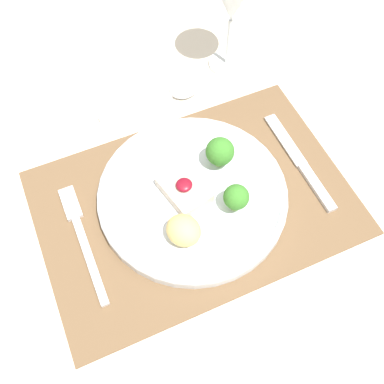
# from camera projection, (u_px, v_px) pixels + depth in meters

# --- Properties ---
(ground_plane) EXTENTS (8.00, 8.00, 0.00)m
(ground_plane) POSITION_uv_depth(u_px,v_px,m) (193.00, 323.00, 1.38)
(ground_plane) COLOR gray
(dining_table) EXTENTS (1.31, 1.24, 0.77)m
(dining_table) POSITION_uv_depth(u_px,v_px,m) (194.00, 226.00, 0.79)
(dining_table) COLOR beige
(dining_table) RESTS_ON ground_plane
(placemat) EXTENTS (0.49, 0.33, 0.00)m
(placemat) POSITION_uv_depth(u_px,v_px,m) (194.00, 202.00, 0.71)
(placemat) COLOR brown
(placemat) RESTS_ON dining_table
(dinner_plate) EXTENTS (0.30, 0.30, 0.07)m
(dinner_plate) POSITION_uv_depth(u_px,v_px,m) (193.00, 194.00, 0.70)
(dinner_plate) COLOR silver
(dinner_plate) RESTS_ON placemat
(fork) EXTENTS (0.02, 0.21, 0.01)m
(fork) POSITION_uv_depth(u_px,v_px,m) (81.00, 234.00, 0.68)
(fork) COLOR silver
(fork) RESTS_ON placemat
(knife) EXTENTS (0.02, 0.21, 0.01)m
(knife) POSITION_uv_depth(u_px,v_px,m) (303.00, 167.00, 0.74)
(knife) COLOR silver
(knife) RESTS_ON placemat
(spoon) EXTENTS (0.19, 0.04, 0.01)m
(spoon) POSITION_uv_depth(u_px,v_px,m) (173.00, 94.00, 0.82)
(spoon) COLOR silver
(spoon) RESTS_ON dining_table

